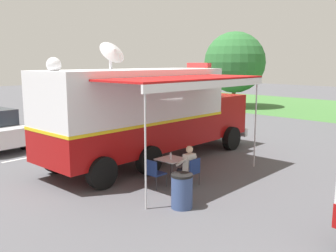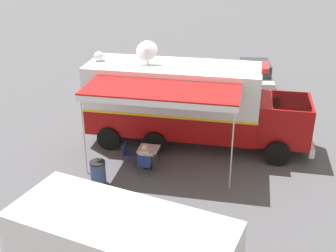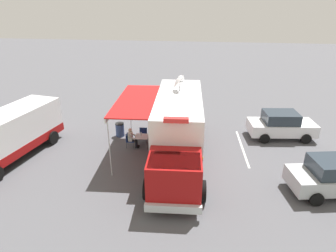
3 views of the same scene
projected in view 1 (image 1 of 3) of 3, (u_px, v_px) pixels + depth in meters
name	position (u px, v px, depth m)	size (l,w,h in m)	color
ground_plane	(136.00, 165.00, 13.99)	(100.00, 100.00, 0.00)	#515156
lot_stripe	(58.00, 152.00, 15.98)	(0.12, 4.80, 0.01)	silver
command_truck	(151.00, 111.00, 14.19)	(5.30, 9.62, 4.53)	#9E0F0F
folding_table	(171.00, 160.00, 11.97)	(0.85, 0.85, 0.73)	silver
water_bottle	(171.00, 156.00, 11.85)	(0.07, 0.07, 0.22)	silver
folding_chair_at_table	(192.00, 170.00, 11.49)	(0.51, 0.51, 0.87)	navy
folding_chair_beside_table	(154.00, 171.00, 11.34)	(0.51, 0.51, 0.87)	navy
seated_responder	(187.00, 164.00, 11.59)	(0.68, 0.57, 1.25)	silver
trash_bin	(182.00, 191.00, 9.79)	(0.57, 0.57, 0.91)	#384C7F
car_far_corner	(91.00, 114.00, 21.24)	(4.46, 2.57, 1.76)	#B2B5BA
tree_far_left	(235.00, 62.00, 31.30)	(5.04, 5.04, 6.24)	brown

